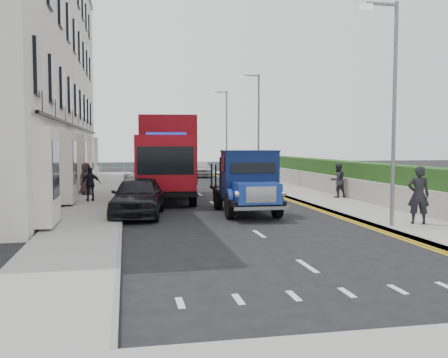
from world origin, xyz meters
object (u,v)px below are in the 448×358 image
(bedford_lorry, at_px, (249,186))
(lamp_far, at_px, (225,128))
(lamp_near, at_px, (391,101))
(pedestrian_east_near, at_px, (418,195))
(lamp_mid, at_px, (257,123))
(red_lorry, at_px, (170,155))
(parked_car_front, at_px, (138,196))

(bedford_lorry, bearing_deg, lamp_far, 82.61)
(lamp_near, bearing_deg, bedford_lorry, 131.94)
(bedford_lorry, relative_size, pedestrian_east_near, 2.77)
(lamp_near, height_order, lamp_far, same)
(lamp_near, bearing_deg, lamp_mid, 90.00)
(lamp_mid, xyz_separation_m, pedestrian_east_near, (1.12, -15.86, -2.95))
(red_lorry, bearing_deg, bedford_lorry, -61.43)
(lamp_near, xyz_separation_m, red_lorry, (-5.91, 10.18, -1.87))
(bedford_lorry, relative_size, red_lorry, 0.65)
(lamp_near, distance_m, lamp_far, 26.00)
(lamp_mid, height_order, lamp_far, same)
(lamp_far, distance_m, bedford_lorry, 22.54)
(red_lorry, xyz_separation_m, parked_car_front, (-1.71, -5.77, -1.38))
(lamp_near, distance_m, red_lorry, 11.92)
(lamp_near, xyz_separation_m, lamp_mid, (0.00, 16.00, 0.00))
(pedestrian_east_near, bearing_deg, lamp_mid, -64.38)
(lamp_near, xyz_separation_m, bedford_lorry, (-3.52, 3.92, -2.89))
(red_lorry, height_order, pedestrian_east_near, red_lorry)
(red_lorry, relative_size, parked_car_front, 1.80)
(lamp_far, bearing_deg, red_lorry, -110.47)
(red_lorry, xyz_separation_m, pedestrian_east_near, (7.03, -10.04, -1.08))
(red_lorry, bearing_deg, parked_car_front, -98.78)
(lamp_near, bearing_deg, red_lorry, 120.12)
(bedford_lorry, xyz_separation_m, parked_car_front, (-4.09, 0.49, -0.36))
(red_lorry, bearing_deg, lamp_near, -52.15)
(parked_car_front, height_order, pedestrian_east_near, pedestrian_east_near)
(lamp_mid, height_order, bedford_lorry, lamp_mid)
(lamp_near, relative_size, lamp_far, 1.00)
(lamp_far, xyz_separation_m, parked_car_front, (-7.61, -21.59, -3.25))
(lamp_mid, relative_size, bedford_lorry, 1.36)
(lamp_mid, height_order, red_lorry, lamp_mid)
(lamp_far, xyz_separation_m, red_lorry, (-5.91, -15.82, -1.87))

